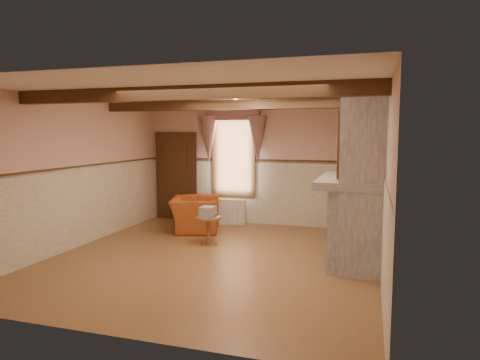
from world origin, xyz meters
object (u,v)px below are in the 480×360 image
(radiator, at_px, (231,212))
(oil_lamp, at_px, (353,167))
(mantel_clock, at_px, (353,168))
(armchair, at_px, (195,214))
(bowl, at_px, (352,175))
(side_table, at_px, (208,231))

(radiator, xyz_separation_m, oil_lamp, (2.84, -1.69, 1.26))
(radiator, relative_size, mantel_clock, 2.92)
(radiator, bearing_deg, armchair, -127.68)
(armchair, relative_size, mantel_clock, 4.73)
(bowl, bearing_deg, oil_lamp, 90.00)
(radiator, distance_m, bowl, 3.81)
(mantel_clock, bearing_deg, bowl, -90.00)
(radiator, bearing_deg, side_table, -89.99)
(bowl, bearing_deg, radiator, 141.32)
(bowl, bearing_deg, mantel_clock, 90.00)
(bowl, relative_size, mantel_clock, 1.33)
(radiator, xyz_separation_m, mantel_clock, (2.84, -1.57, 1.22))
(armchair, relative_size, side_table, 2.06)
(armchair, bearing_deg, oil_lamp, -121.15)
(oil_lamp, bearing_deg, side_table, -175.48)
(side_table, xyz_separation_m, oil_lamp, (2.66, 0.21, 1.29))
(armchair, bearing_deg, radiator, -49.82)
(mantel_clock, bearing_deg, oil_lamp, -90.00)
(radiator, xyz_separation_m, bowl, (2.84, -2.27, 1.16))
(armchair, distance_m, side_table, 1.27)
(side_table, bearing_deg, radiator, 95.28)
(bowl, distance_m, mantel_clock, 0.70)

